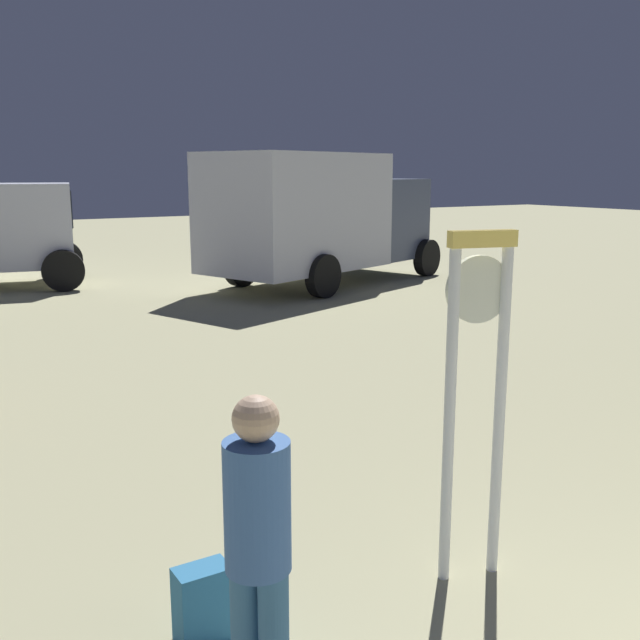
% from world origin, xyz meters
% --- Properties ---
extents(standing_clock, '(0.43, 0.20, 2.22)m').
position_xyz_m(standing_clock, '(-0.68, 2.81, 1.36)').
color(standing_clock, silver).
rests_on(standing_clock, ground_plane).
extents(person_near_clock, '(0.31, 0.31, 1.60)m').
position_xyz_m(person_near_clock, '(-2.39, 2.38, 0.90)').
color(person_near_clock, teal).
rests_on(person_near_clock, ground_plane).
extents(backpack, '(0.30, 0.23, 0.44)m').
position_xyz_m(backpack, '(-2.40, 3.07, 0.21)').
color(backpack, teal).
rests_on(backpack, ground_plane).
extents(box_truck_near, '(6.55, 4.38, 2.94)m').
position_xyz_m(box_truck_near, '(4.85, 13.76, 1.60)').
color(box_truck_near, silver).
rests_on(box_truck_near, ground_plane).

